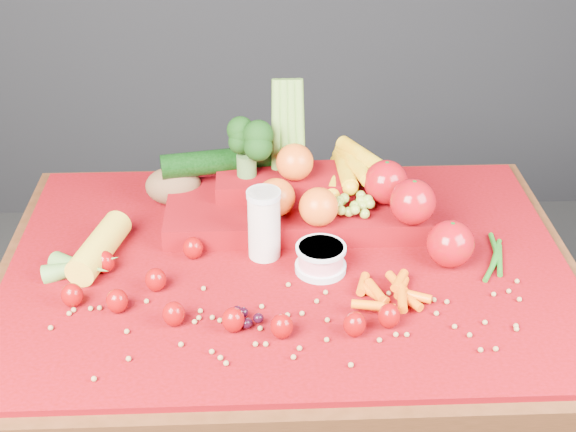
{
  "coord_description": "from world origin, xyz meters",
  "views": [
    {
      "loc": [
        -0.05,
        -1.25,
        1.62
      ],
      "look_at": [
        0.0,
        0.02,
        0.85
      ],
      "focal_mm": 50.0,
      "sensor_mm": 36.0,
      "label": 1
    }
  ],
  "objects_px": {
    "yogurt_bowl": "(321,258)",
    "produce_mound": "(312,194)",
    "table": "(288,306)",
    "milk_glass": "(264,222)"
  },
  "relations": [
    {
      "from": "milk_glass",
      "to": "produce_mound",
      "type": "xyz_separation_m",
      "value": [
        0.1,
        0.12,
        -0.01
      ]
    },
    {
      "from": "table",
      "to": "produce_mound",
      "type": "bearing_deg",
      "value": 70.37
    },
    {
      "from": "table",
      "to": "produce_mound",
      "type": "height_order",
      "value": "produce_mound"
    },
    {
      "from": "table",
      "to": "yogurt_bowl",
      "type": "relative_size",
      "value": 11.53
    },
    {
      "from": "table",
      "to": "milk_glass",
      "type": "bearing_deg",
      "value": 152.04
    },
    {
      "from": "milk_glass",
      "to": "produce_mound",
      "type": "relative_size",
      "value": 0.23
    },
    {
      "from": "yogurt_bowl",
      "to": "produce_mound",
      "type": "bearing_deg",
      "value": 91.76
    },
    {
      "from": "milk_glass",
      "to": "table",
      "type": "bearing_deg",
      "value": -27.96
    },
    {
      "from": "table",
      "to": "milk_glass",
      "type": "relative_size",
      "value": 7.96
    },
    {
      "from": "produce_mound",
      "to": "yogurt_bowl",
      "type": "bearing_deg",
      "value": -88.24
    }
  ]
}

